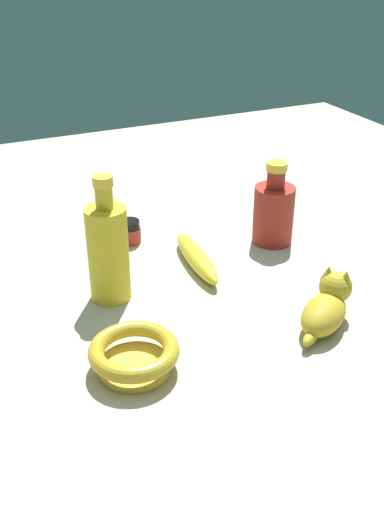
{
  "coord_description": "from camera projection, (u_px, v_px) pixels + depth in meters",
  "views": [
    {
      "loc": [
        0.8,
        -0.37,
        0.57
      ],
      "look_at": [
        0.0,
        0.0,
        0.08
      ],
      "focal_mm": 42.04,
      "sensor_mm": 36.0,
      "label": 1
    }
  ],
  "objects": [
    {
      "name": "ground",
      "position": [
        192.0,
        297.0,
        1.05
      ],
      "size": [
        2.0,
        2.0,
        0.0
      ],
      "primitive_type": "plane",
      "color": "#BCB29E"
    },
    {
      "name": "bowl",
      "position": [
        134.0,
        354.0,
        0.86
      ],
      "size": [
        0.13,
        0.13,
        0.05
      ],
      "color": "yellow",
      "rests_on": "ground"
    },
    {
      "name": "banana",
      "position": [
        196.0,
        258.0,
        1.13
      ],
      "size": [
        0.2,
        0.06,
        0.04
      ],
      "primitive_type": "ellipsoid",
      "rotation": [
        0.0,
        0.0,
        6.2
      ],
      "color": "yellow",
      "rests_on": "ground"
    },
    {
      "name": "cat_figurine",
      "position": [
        327.0,
        306.0,
        0.96
      ],
      "size": [
        0.12,
        0.14,
        0.09
      ],
      "color": "gold",
      "rests_on": "ground"
    },
    {
      "name": "bottle_tall",
      "position": [
        108.0,
        251.0,
        1.0
      ],
      "size": [
        0.07,
        0.07,
        0.22
      ],
      "color": "gold",
      "rests_on": "ground"
    },
    {
      "name": "nail_polish_jar",
      "position": [
        130.0,
        232.0,
        1.22
      ],
      "size": [
        0.04,
        0.04,
        0.05
      ],
      "color": "#A42920",
      "rests_on": "ground"
    },
    {
      "name": "bottle_short",
      "position": [
        274.0,
        212.0,
        1.2
      ],
      "size": [
        0.08,
        0.08,
        0.17
      ],
      "color": "maroon",
      "rests_on": "ground"
    }
  ]
}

